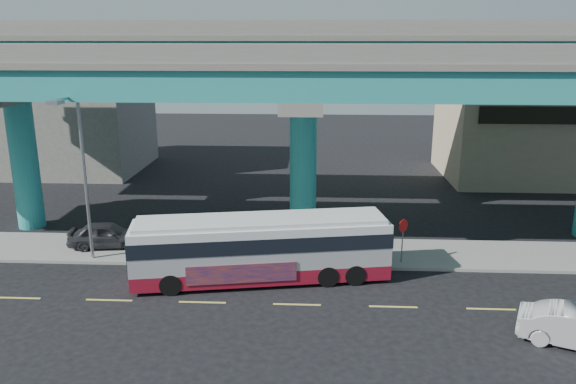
# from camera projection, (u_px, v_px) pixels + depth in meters

# --- Properties ---
(ground) EXTENTS (120.00, 120.00, 0.00)m
(ground) POSITION_uv_depth(u_px,v_px,m) (297.00, 301.00, 23.75)
(ground) COLOR black
(ground) RESTS_ON ground
(sidewalk) EXTENTS (70.00, 4.00, 0.15)m
(sidewalk) POSITION_uv_depth(u_px,v_px,m) (301.00, 252.00, 29.02)
(sidewalk) COLOR gray
(sidewalk) RESTS_ON ground
(lane_markings) EXTENTS (58.00, 0.12, 0.01)m
(lane_markings) POSITION_uv_depth(u_px,v_px,m) (297.00, 304.00, 23.46)
(lane_markings) COLOR #D8C64C
(lane_markings) RESTS_ON ground
(viaduct) EXTENTS (52.00, 12.40, 11.70)m
(viaduct) POSITION_uv_depth(u_px,v_px,m) (304.00, 69.00, 30.08)
(viaduct) COLOR teal
(viaduct) RESTS_ON ground
(building_beige) EXTENTS (14.00, 10.23, 7.00)m
(building_beige) POSITION_uv_depth(u_px,v_px,m) (536.00, 133.00, 44.05)
(building_beige) COLOR tan
(building_beige) RESTS_ON ground
(building_concrete) EXTENTS (12.00, 10.00, 9.00)m
(building_concrete) POSITION_uv_depth(u_px,v_px,m) (68.00, 116.00, 46.64)
(building_concrete) COLOR gray
(building_concrete) RESTS_ON ground
(transit_bus) EXTENTS (11.86, 4.51, 2.98)m
(transit_bus) POSITION_uv_depth(u_px,v_px,m) (262.00, 246.00, 25.46)
(transit_bus) COLOR maroon
(transit_bus) RESTS_ON ground
(parked_car) EXTENTS (2.53, 4.29, 1.33)m
(parked_car) POSITION_uv_depth(u_px,v_px,m) (107.00, 235.00, 29.38)
(parked_car) COLOR #2F3035
(parked_car) RESTS_ON sidewalk
(street_lamp) EXTENTS (0.50, 2.66, 8.26)m
(street_lamp) POSITION_uv_depth(u_px,v_px,m) (78.00, 156.00, 26.10)
(street_lamp) COLOR gray
(street_lamp) RESTS_ON sidewalk
(stop_sign) EXTENTS (0.53, 0.46, 2.23)m
(stop_sign) POSITION_uv_depth(u_px,v_px,m) (403.00, 232.00, 27.07)
(stop_sign) COLOR gray
(stop_sign) RESTS_ON sidewalk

